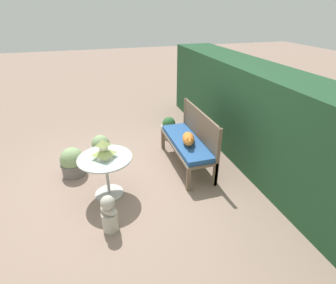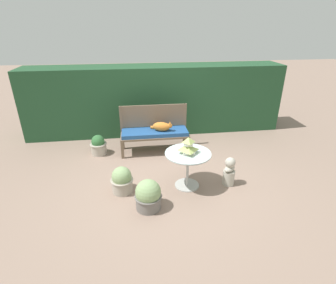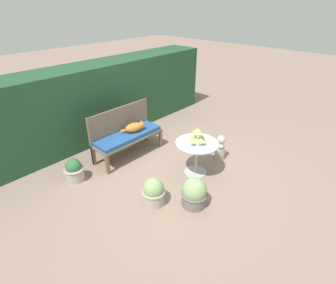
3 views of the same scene
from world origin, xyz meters
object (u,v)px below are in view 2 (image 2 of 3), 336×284
Objects in this scene: pagoda_birdhouse at (188,146)px; garden_bust at (229,172)px; cat at (162,126)px; potted_plant_hedge_corner at (122,180)px; potted_plant_bench_left at (148,196)px; potted_plant_table_far at (98,145)px; garden_bench at (155,134)px; patio_table at (188,160)px.

garden_bust is at bearing -4.08° from pagoda_birdhouse.
garden_bust is (1.03, -1.45, -0.35)m from cat.
pagoda_birdhouse is 1.26m from potted_plant_hedge_corner.
garden_bust is 1.08× the size of potted_plant_bench_left.
pagoda_birdhouse reaches higher than cat.
cat is at bearing 85.30° from garden_bust.
potted_plant_hedge_corner is 0.94× the size of potted_plant_bench_left.
cat is 0.93× the size of potted_plant_bench_left.
potted_plant_bench_left is at bearing -64.46° from potted_plant_table_far.
garden_bust is at bearing -38.87° from cat.
potted_plant_bench_left is (-0.28, -1.94, -0.20)m from garden_bench.
patio_table reaches higher than garden_bench.
potted_plant_bench_left is (0.95, -2.00, 0.02)m from potted_plant_table_far.
pagoda_birdhouse reaches higher than patio_table.
cat is 2.00m from potted_plant_bench_left.
garden_bust is 1.87m from potted_plant_hedge_corner.
garden_bench reaches higher than potted_plant_bench_left.
patio_table is (0.44, -1.42, 0.09)m from garden_bench.
garden_bust reaches higher than potted_plant_bench_left.
potted_plant_table_far is at bearing 138.50° from patio_table.
potted_plant_hedge_corner is (-0.69, -1.44, -0.21)m from garden_bench.
patio_table is at bearing -41.50° from potted_plant_table_far.
cat reaches higher than patio_table.
pagoda_birdhouse reaches higher than garden_bench.
patio_table is at bearing -62.62° from cat.
potted_plant_hedge_corner is (-1.13, -0.02, -0.30)m from patio_table.
potted_plant_bench_left is (-0.72, -0.52, -0.55)m from pagoda_birdhouse.
potted_plant_table_far is at bearing 177.38° from garden_bench.
patio_table reaches higher than potted_plant_table_far.
potted_plant_bench_left is at bearing -50.54° from potted_plant_hedge_corner.
pagoda_birdhouse reaches higher than potted_plant_table_far.
potted_plant_bench_left is (-1.46, -0.46, -0.02)m from garden_bust.
pagoda_birdhouse is 0.66× the size of potted_plant_table_far.
garden_bust reaches higher than potted_plant_hedge_corner.
potted_plant_bench_left is (-0.43, -1.92, -0.37)m from cat.
potted_plant_bench_left reaches higher than potted_plant_hedge_corner.
pagoda_birdhouse is 2.31m from potted_plant_table_far.
cat reaches higher than garden_bust.
garden_bench is 3.18× the size of potted_plant_hedge_corner.
potted_plant_table_far is at bearing 107.62° from garden_bust.
patio_table is 1.79× the size of potted_plant_table_far.
garden_bench reaches higher than potted_plant_hedge_corner.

